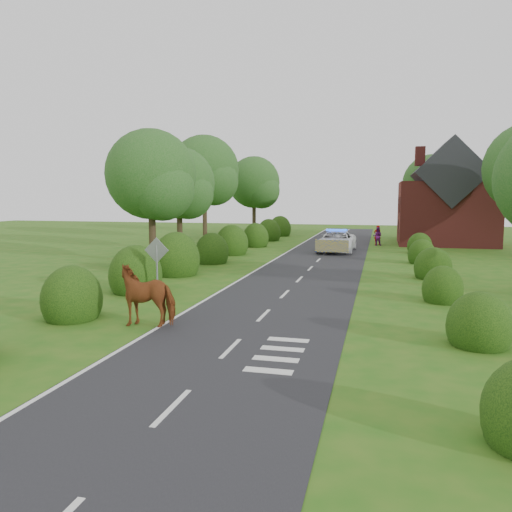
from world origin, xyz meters
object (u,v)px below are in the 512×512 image
(police_van, at_px, (336,241))
(pedestrian_red, at_px, (377,235))
(cow, at_px, (148,299))
(road_sign, at_px, (157,259))
(pedestrian_purple, at_px, (377,236))

(police_van, distance_m, pedestrian_red, 7.25)
(cow, distance_m, pedestrian_red, 31.02)
(road_sign, height_order, cow, road_sign)
(road_sign, relative_size, cow, 1.08)
(road_sign, height_order, police_van, road_sign)
(cow, relative_size, pedestrian_red, 1.37)
(cow, relative_size, pedestrian_purple, 1.46)
(police_van, bearing_deg, road_sign, -104.62)
(pedestrian_red, bearing_deg, cow, 57.29)
(cow, bearing_deg, pedestrian_purple, 157.94)
(pedestrian_red, bearing_deg, pedestrian_purple, 71.34)
(police_van, bearing_deg, pedestrian_purple, 64.33)
(road_sign, xyz_separation_m, police_van, (5.68, 19.59, -0.86))
(pedestrian_purple, bearing_deg, police_van, 65.04)
(cow, bearing_deg, police_van, 161.66)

